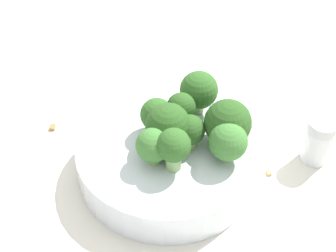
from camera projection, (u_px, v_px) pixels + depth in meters
ground_plane at (168, 171)px, 0.59m from camera, size 3.00×3.00×0.00m
bowl at (168, 158)px, 0.57m from camera, size 0.22×0.22×0.05m
broccoli_floret_0 at (164, 128)px, 0.54m from camera, size 0.05×0.05×0.06m
broccoli_floret_1 at (181, 109)px, 0.56m from camera, size 0.04×0.04×0.05m
broccoli_floret_2 at (153, 146)px, 0.52m from camera, size 0.04×0.04×0.05m
broccoli_floret_3 at (228, 142)px, 0.52m from camera, size 0.04×0.04×0.05m
broccoli_floret_4 at (199, 91)px, 0.58m from camera, size 0.05×0.05×0.06m
broccoli_floret_5 at (190, 132)px, 0.54m from camera, size 0.04×0.04×0.04m
broccoli_floret_6 at (157, 115)px, 0.56m from camera, size 0.04×0.04×0.05m
broccoli_floret_7 at (228, 123)px, 0.54m from camera, size 0.06×0.06×0.06m
broccoli_floret_8 at (174, 147)px, 0.51m from camera, size 0.04×0.04×0.05m
pepper_shaker at (318, 141)px, 0.58m from camera, size 0.04×0.04×0.06m
almond_crumb_0 at (52, 126)px, 0.64m from camera, size 0.01×0.01×0.01m
almond_crumb_1 at (244, 112)px, 0.67m from camera, size 0.01×0.01×0.01m
almond_crumb_3 at (269, 174)px, 0.58m from camera, size 0.01×0.01×0.01m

